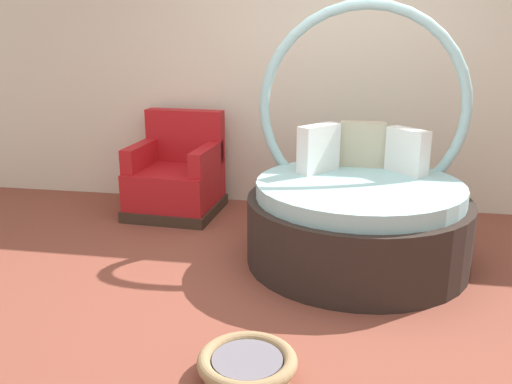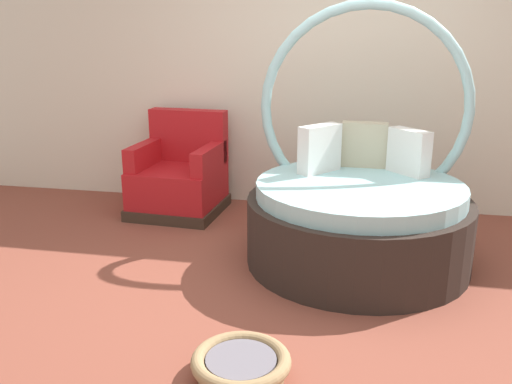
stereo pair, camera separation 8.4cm
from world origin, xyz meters
name	(u,v)px [view 2 (the right image)]	position (x,y,z in m)	size (l,w,h in m)	color
ground_plane	(286,298)	(0.00, 0.00, -0.01)	(8.00, 8.00, 0.02)	brown
back_wall	(319,70)	(0.00, 2.06, 1.31)	(8.00, 0.12, 2.62)	silver
round_daybed	(358,208)	(0.44, 0.72, 0.41)	(1.64, 1.64, 1.91)	#2D231E
red_armchair	(180,178)	(-1.25, 1.55, 0.33)	(0.85, 0.85, 0.94)	#38281E
pet_basket	(241,365)	(-0.10, -0.91, 0.07)	(0.51, 0.51, 0.13)	#9E7F56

